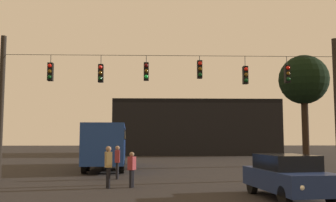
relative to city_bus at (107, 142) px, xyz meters
name	(u,v)px	position (x,y,z in m)	size (l,w,h in m)	color
ground_plane	(166,166)	(4.26, 2.47, -1.87)	(168.00, 168.00, 0.00)	black
overhead_signal_span	(172,95)	(4.28, -7.47, 2.51)	(17.94, 0.44, 7.46)	black
city_bus	(107,142)	(0.00, 0.00, 0.00)	(3.27, 11.15, 3.00)	navy
car_near_right	(288,176)	(8.05, -14.13, -1.07)	(2.25, 4.47, 1.52)	navy
pedestrian_crossing_left	(132,168)	(2.43, -10.85, -1.02)	(0.36, 0.42, 1.51)	black
pedestrian_crossing_center	(117,160)	(1.47, -7.45, -0.90)	(0.25, 0.37, 1.71)	black
pedestrian_crossing_right	(108,164)	(1.45, -11.08, -0.86)	(0.35, 0.42, 1.76)	black
corner_building	(193,128)	(8.57, 25.18, 1.59)	(20.72, 12.86, 6.91)	black
tree_left_silhouette	(304,81)	(15.11, 2.15, 4.74)	(3.87, 3.87, 8.64)	black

